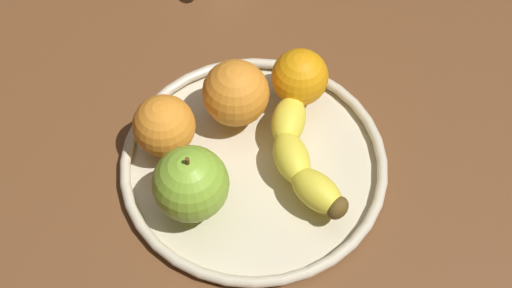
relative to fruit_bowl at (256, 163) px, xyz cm
name	(u,v)px	position (x,y,z in cm)	size (l,w,h in cm)	color
ground_plane	(256,176)	(0.00, 0.00, -2.92)	(160.95, 160.95, 4.00)	brown
fruit_bowl	(256,163)	(0.00, 0.00, 0.00)	(30.00, 30.00, 1.80)	beige
banana	(303,158)	(1.11, 5.07, 2.77)	(16.34, 8.93, 3.78)	yellow
apple	(193,184)	(5.54, -6.47, 4.90)	(8.02, 8.02, 8.82)	#84B532
orange_center	(166,126)	(-2.15, -9.76, 4.34)	(6.91, 6.91, 6.91)	orange
orange_back_left	(238,93)	(-6.34, -1.98, 4.68)	(7.59, 7.59, 7.59)	orange
orange_front_left	(302,77)	(-8.97, 5.33, 4.19)	(6.61, 6.61, 6.61)	orange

